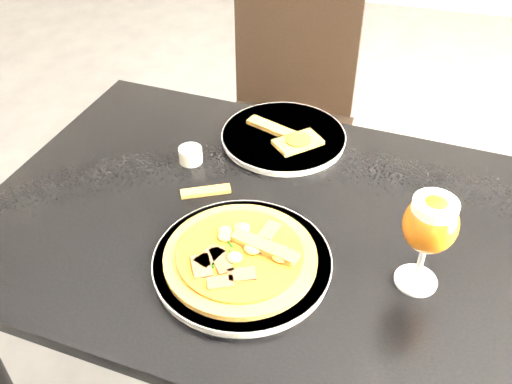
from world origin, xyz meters
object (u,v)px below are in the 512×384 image
(dining_table, at_px, (274,252))
(pizza, at_px, (241,256))
(beer_glass, at_px, (430,225))
(chair_far, at_px, (285,122))

(dining_table, bearing_deg, pizza, -97.38)
(pizza, distance_m, beer_glass, 0.34)
(chair_far, xyz_separation_m, beer_glass, (0.43, -0.82, 0.38))
(chair_far, bearing_deg, pizza, -82.12)
(beer_glass, bearing_deg, chair_far, 117.94)
(dining_table, height_order, beer_glass, beer_glass)
(pizza, bearing_deg, chair_far, 97.83)
(chair_far, xyz_separation_m, pizza, (0.12, -0.87, 0.27))
(pizza, bearing_deg, beer_glass, 9.14)
(chair_far, distance_m, pizza, 0.92)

